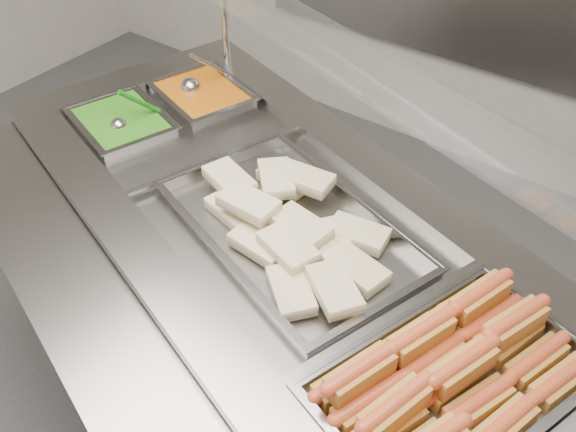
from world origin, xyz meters
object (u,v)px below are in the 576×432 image
Objects in this scene: sneeze_guard at (351,61)px; serving_spoon at (123,122)px; pan_hotdogs at (452,390)px; steam_counter at (279,324)px; ladle at (192,87)px; pan_wraps at (290,232)px.

serving_spoon is at bearing -167.39° from sneeze_guard.
sneeze_guard is 2.64× the size of pan_hotdogs.
steam_counter is 12.22× the size of serving_spoon.
steam_counter is 0.93m from ladle.
pan_hotdogs is 1.47m from ladle.
ladle reaches higher than pan_wraps.
sneeze_guard is at bearing 71.69° from steam_counter.
serving_spoon is (-0.70, 0.06, 0.51)m from steam_counter.
sneeze_guard is 0.89m from serving_spoon.
serving_spoon is (-0.78, -0.17, -0.40)m from sneeze_guard.
ladle is (-0.74, 0.40, 0.04)m from pan_wraps.
sneeze_guard reaches higher than ladle.
steam_counter is 0.94m from sneeze_guard.
ladle reaches higher than pan_hotdogs.
steam_counter is at bearing -108.31° from sneeze_guard.
pan_hotdogs is 0.82× the size of pan_wraps.
steam_counter is 3.25× the size of pan_hotdogs.
sneeze_guard is 0.50m from pan_wraps.
sneeze_guard is 9.90× the size of serving_spoon.
pan_wraps is at bearing -92.97° from sneeze_guard.
sneeze_guard reaches higher than pan_wraps.
pan_hotdogs is at bearing -11.43° from serving_spoon.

